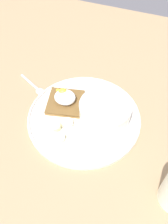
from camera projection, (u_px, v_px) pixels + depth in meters
ground_plane at (84, 121)px, 67.85cm from camera, size 120.00×120.00×2.00cm
plate at (84, 117)px, 66.45cm from camera, size 30.07×30.07×1.60cm
oatmeal_bowl at (105, 113)px, 62.94cm from camera, size 13.04×13.04×6.62cm
toast_slice at (65, 102)px, 68.69cm from camera, size 11.54×11.54×1.15cm
poached_egg at (65, 97)px, 67.16cm from camera, size 7.37×6.42×3.57cm
banana_slice_front at (67, 123)px, 64.09cm from camera, size 4.66×4.64×1.62cm
banana_slice_left at (56, 126)px, 63.33cm from camera, size 4.16×4.15×1.85cm
banana_slice_back at (60, 138)px, 61.16cm from camera, size 2.93×2.94×1.44cm
banana_slice_right at (69, 131)px, 62.81cm from camera, size 4.28×4.28×0.91cm
spoon at (36, 87)px, 74.07cm from camera, size 11.09×6.50×0.80cm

